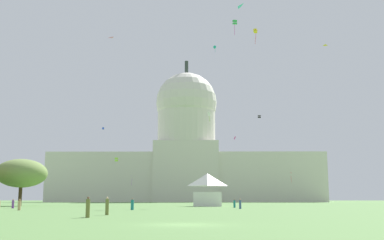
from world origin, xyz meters
TOP-DOWN VIEW (x-y plane):
  - ground_plane at (0.00, 0.00)m, footprint 800.00×800.00m
  - capitol_building at (-4.13, 199.44)m, footprint 130.66×30.23m
  - event_tent at (3.05, 69.90)m, footprint 6.14×5.36m
  - tree_west_near at (-37.92, 74.10)m, footprint 15.27×15.17m
  - person_olive_edge_east at (-8.00, 17.09)m, footprint 0.43×0.43m
  - person_teal_lawn_far_right at (7.52, 55.04)m, footprint 0.53×0.53m
  - person_purple_back_right at (-29.54, 48.72)m, footprint 0.41×0.41m
  - person_teal_deep_crowd at (-8.29, 37.53)m, footprint 0.56×0.56m
  - person_tan_mid_center at (-23.58, 35.66)m, footprint 0.52×0.52m
  - person_denim_front_right at (7.62, 45.10)m, footprint 0.45×0.45m
  - person_olive_near_tree_east at (-8.35, 10.42)m, footprint 0.36×0.36m
  - kite_black_mid at (22.61, 130.31)m, footprint 1.02×1.08m
  - kite_violet_low at (-25.96, 167.26)m, footprint 1.34×1.35m
  - kite_white_mid at (3.97, 86.20)m, footprint 0.80×0.42m
  - kite_blue_mid at (-36.20, 153.53)m, footprint 0.88×0.90m
  - kite_red_low at (37.38, 154.69)m, footprint 1.32×1.76m
  - kite_cyan_mid at (7.04, 37.67)m, footprint 1.01×1.79m
  - kite_lime_low at (-18.14, 80.87)m, footprint 0.88×0.88m
  - kite_magenta_mid at (15.03, 142.50)m, footprint 0.84×1.03m
  - kite_turquoise_high at (7.21, 126.57)m, footprint 1.05×1.04m
  - kite_yellow_high at (14.77, 76.17)m, footprint 1.04×1.07m
  - kite_green_high at (9.38, 69.95)m, footprint 1.02×1.08m
  - kite_gold_high at (37.81, 99.19)m, footprint 1.22×0.98m
  - kite_pink_mid at (-16.61, 63.65)m, footprint 1.33×1.18m

SIDE VIEW (x-z plane):
  - ground_plane at x=0.00m, z-range 0.00..0.00m
  - person_teal_lawn_far_right at x=7.52m, z-range -0.07..1.43m
  - person_purple_back_right at x=-29.54m, z-range -0.07..1.45m
  - person_tan_mid_center at x=-23.58m, z-range -0.07..1.48m
  - person_denim_front_right at x=7.62m, z-range -0.06..1.52m
  - person_teal_deep_crowd at x=-8.29m, z-range -0.08..1.56m
  - person_olive_near_tree_east at x=-8.35m, z-range -0.06..1.69m
  - person_olive_edge_east at x=-8.00m, z-range -0.06..1.69m
  - event_tent at x=3.05m, z-range 0.06..6.86m
  - tree_west_near at x=-37.92m, z-range 1.97..12.24m
  - kite_violet_low at x=-25.96m, z-range 8.47..11.95m
  - kite_lime_low at x=-18.14m, z-range 10.28..11.14m
  - kite_red_low at x=37.38m, z-range 9.27..12.71m
  - capitol_building at x=-4.13m, z-range -13.06..57.34m
  - kite_white_mid at x=3.97m, z-range 21.16..23.71m
  - kite_magenta_mid at x=15.03m, z-range 23.24..24.38m
  - kite_blue_mid at x=-36.20m, z-range 28.69..29.50m
  - kite_black_mid at x=22.61m, z-range 29.12..30.25m
  - kite_cyan_mid at x=7.04m, z-range 29.89..30.12m
  - kite_pink_mid at x=-16.61m, z-range 34.17..34.32m
  - kite_green_high at x=9.38m, z-range 38.65..42.20m
  - kite_yellow_high at x=14.77m, z-range 38.78..42.53m
  - kite_gold_high at x=37.81m, z-range 44.63..44.99m
  - kite_turquoise_high at x=7.21m, z-range 52.39..54.74m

